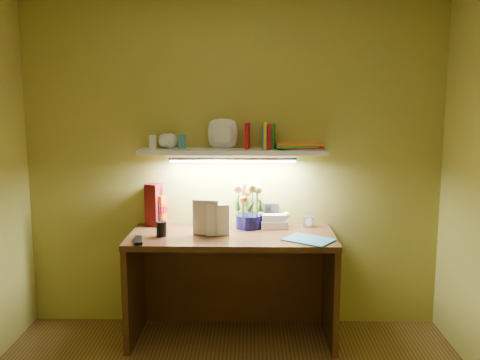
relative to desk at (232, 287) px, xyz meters
name	(u,v)px	position (x,y,z in m)	size (l,w,h in m)	color
desk	(232,287)	(0.00, 0.00, 0.00)	(1.40, 0.60, 0.75)	#3E2610
flower_bouquet	(249,205)	(0.12, 0.19, 0.54)	(0.21, 0.21, 0.33)	#090735
telephone	(274,220)	(0.29, 0.19, 0.43)	(0.19, 0.14, 0.11)	#EDDFC5
desk_clock	(309,222)	(0.55, 0.22, 0.41)	(0.08, 0.04, 0.08)	#B0B0B5
whisky_bottle	(160,206)	(-0.53, 0.24, 0.52)	(0.08, 0.08, 0.28)	#B84E0D
whisky_box	(154,205)	(-0.57, 0.24, 0.53)	(0.10, 0.10, 0.31)	#600F10
pen_cup	(161,224)	(-0.47, -0.05, 0.46)	(0.07, 0.07, 0.17)	black
art_card	(204,215)	(-0.20, 0.20, 0.46)	(0.17, 0.03, 0.17)	white
tv_remote	(138,240)	(-0.60, -0.20, 0.39)	(0.05, 0.18, 0.02)	black
blue_folder	(309,240)	(0.51, -0.14, 0.38)	(0.30, 0.22, 0.01)	teal
desk_book_a	(193,217)	(-0.27, 0.00, 0.50)	(0.18, 0.02, 0.24)	silver
desk_book_b	(206,220)	(-0.17, -0.05, 0.48)	(0.16, 0.02, 0.21)	white
wall_shelf	(235,147)	(0.02, 0.18, 0.95)	(1.31, 0.29, 0.22)	white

